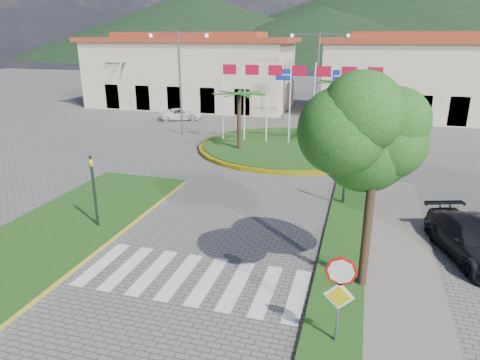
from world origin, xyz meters
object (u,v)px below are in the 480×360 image
(car_dark_a, at_px, (236,108))
(deciduous_tree, at_px, (377,130))
(roundabout_island, at_px, (287,146))
(car_side_right, at_px, (471,240))
(car_dark_b, at_px, (355,119))
(stop_sign, at_px, (340,287))
(white_van, at_px, (181,114))

(car_dark_a, bearing_deg, deciduous_tree, -140.22)
(roundabout_island, distance_m, car_side_right, 16.56)
(car_side_right, bearing_deg, car_dark_b, 83.59)
(roundabout_island, bearing_deg, car_dark_a, 121.10)
(stop_sign, bearing_deg, roundabout_island, 103.73)
(car_dark_a, distance_m, car_side_right, 31.43)
(deciduous_tree, xyz_separation_m, car_dark_b, (-1.14, 26.53, -4.56))
(car_dark_b, relative_size, car_side_right, 0.80)
(stop_sign, distance_m, white_van, 32.63)
(roundabout_island, relative_size, stop_sign, 4.79)
(roundabout_island, height_order, deciduous_tree, deciduous_tree)
(white_van, xyz_separation_m, car_dark_a, (4.06, 4.75, 0.09))
(roundabout_island, bearing_deg, car_side_right, -56.02)
(car_dark_b, bearing_deg, stop_sign, 162.94)
(roundabout_island, distance_m, stop_sign, 20.69)
(deciduous_tree, distance_m, white_van, 30.72)
(deciduous_tree, height_order, car_dark_a, deciduous_tree)
(white_van, height_order, car_dark_b, car_dark_b)
(deciduous_tree, bearing_deg, white_van, 124.60)
(deciduous_tree, height_order, car_side_right, deciduous_tree)
(stop_sign, distance_m, car_dark_a, 35.14)
(car_dark_b, bearing_deg, deciduous_tree, 164.35)
(roundabout_island, height_order, car_side_right, roundabout_island)
(car_side_right, bearing_deg, white_van, 115.72)
(deciduous_tree, distance_m, car_side_right, 6.71)
(roundabout_island, relative_size, car_side_right, 2.74)
(white_van, height_order, car_dark_a, car_dark_a)
(car_dark_a, bearing_deg, white_van, 155.35)
(white_van, bearing_deg, car_dark_a, -63.70)
(roundabout_island, height_order, car_dark_b, roundabout_island)
(car_dark_a, xyz_separation_m, car_dark_b, (12.04, -3.22, -0.02))
(car_dark_a, height_order, car_dark_b, car_dark_a)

